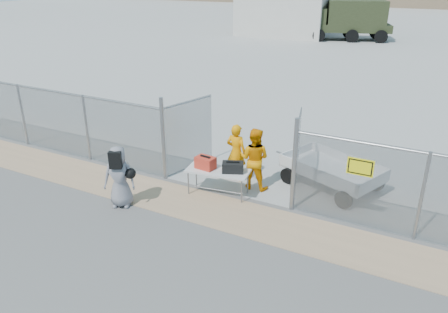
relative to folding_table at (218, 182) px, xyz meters
The scene contains 12 objects.
ground 1.88m from the folding_table, 86.72° to the right, with size 160.00×160.00×0.00m, color #4A4747.
tarmac_inside 40.16m from the folding_table, 89.85° to the left, with size 160.00×80.00×0.01m, color #A2A29F.
dirt_strip 0.92m from the folding_table, 82.87° to the right, with size 44.00×1.60×0.01m, color tan.
chain_link_fence 0.76m from the folding_table, 55.79° to the left, with size 40.00×0.20×2.20m, color gray, non-canonical shape.
folding_table is the anchor object (origin of this frame).
orange_bag 0.65m from the folding_table, behind, with size 0.53×0.35×0.33m, color red.
black_duffel 0.66m from the folding_table, 10.44° to the left, with size 0.57×0.33×0.28m, color black.
security_worker_left 1.18m from the folding_table, 88.31° to the left, with size 0.63×0.42×1.74m, color orange.
security_worker_right 1.22m from the folding_table, 49.13° to the left, with size 0.88×0.68×1.80m, color orange.
visitor 2.67m from the folding_table, 138.33° to the right, with size 0.82×0.53×1.67m, color gray.
utility_trailer 3.29m from the folding_table, 35.57° to the left, with size 3.54×1.82×0.86m, color silver, non-canonical shape.
military_truck 31.75m from the folding_table, 96.82° to the left, with size 7.16×2.64×3.42m, color #2D341C, non-canonical shape.
Camera 1 is at (5.10, -7.68, 5.75)m, focal length 35.00 mm.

